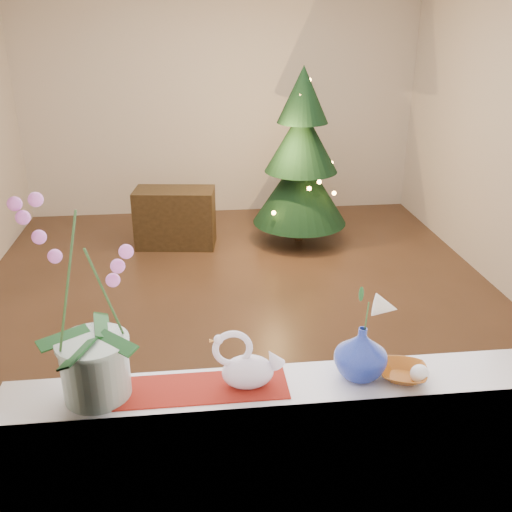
{
  "coord_description": "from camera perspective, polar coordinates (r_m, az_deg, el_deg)",
  "views": [
    {
      "loc": [
        -0.35,
        -4.14,
        2.2
      ],
      "look_at": [
        -0.04,
        -1.4,
        1.03
      ],
      "focal_mm": 40.0,
      "sensor_mm": 36.0,
      "label": 1
    }
  ],
  "objects": [
    {
      "name": "lily",
      "position": [
        2.11,
        10.9,
        -4.24
      ],
      "size": [
        0.13,
        0.08,
        0.18
      ],
      "primitive_type": null,
      "color": "silver",
      "rests_on": "blue_vase"
    },
    {
      "name": "ground",
      "position": [
        4.7,
        -1.48,
        -4.97
      ],
      "size": [
        5.0,
        5.0,
        0.0
      ],
      "primitive_type": "plane",
      "color": "#3C2718",
      "rests_on": "ground"
    },
    {
      "name": "blue_vase",
      "position": [
        2.21,
        10.49,
        -9.14
      ],
      "size": [
        0.24,
        0.24,
        0.24
      ],
      "primitive_type": "imported",
      "rotation": [
        0.0,
        0.0,
        0.05
      ],
      "color": "navy",
      "rests_on": "windowsill"
    },
    {
      "name": "runner",
      "position": [
        2.18,
        -6.25,
        -13.05
      ],
      "size": [
        0.7,
        0.2,
        0.01
      ],
      "primitive_type": "cube",
      "color": "maroon",
      "rests_on": "windowsill"
    },
    {
      "name": "side_table",
      "position": [
        5.87,
        -8.07,
        3.81
      ],
      "size": [
        0.84,
        0.49,
        0.59
      ],
      "primitive_type": "cube",
      "rotation": [
        0.0,
        0.0,
        -0.13
      ],
      "color": "black",
      "rests_on": "ground"
    },
    {
      "name": "windowsill",
      "position": [
        2.22,
        3.87,
        -12.92
      ],
      "size": [
        2.2,
        0.26,
        0.04
      ],
      "primitive_type": "cube",
      "color": "white",
      "rests_on": "window_apron"
    },
    {
      "name": "window_frame",
      "position": [
        1.78,
        5.12,
        6.48
      ],
      "size": [
        2.22,
        0.06,
        1.6
      ],
      "primitive_type": null,
      "color": "white",
      "rests_on": "windowsill"
    },
    {
      "name": "orchid_pot",
      "position": [
        2.02,
        -16.57,
        -4.44
      ],
      "size": [
        0.34,
        0.34,
        0.77
      ],
      "primitive_type": null,
      "rotation": [
        0.0,
        0.0,
        -0.39
      ],
      "color": "white",
      "rests_on": "windowsill"
    },
    {
      "name": "xmas_tree",
      "position": [
        5.81,
        4.54,
        9.8
      ],
      "size": [
        1.17,
        1.17,
        1.77
      ],
      "primitive_type": null,
      "rotation": [
        0.0,
        0.0,
        0.24
      ],
      "color": "black",
      "rests_on": "ground"
    },
    {
      "name": "swan",
      "position": [
        2.13,
        -0.83,
        -10.37
      ],
      "size": [
        0.29,
        0.21,
        0.23
      ],
      "primitive_type": null,
      "rotation": [
        0.0,
        0.0,
        -0.35
      ],
      "color": "silver",
      "rests_on": "windowsill"
    },
    {
      "name": "amber_dish",
      "position": [
        2.29,
        14.48,
        -11.33
      ],
      "size": [
        0.2,
        0.2,
        0.04
      ],
      "primitive_type": "imported",
      "rotation": [
        0.0,
        0.0,
        -0.31
      ],
      "color": "#974D13",
      "rests_on": "windowsill"
    },
    {
      "name": "window_apron",
      "position": [
        2.46,
        3.96,
        -22.88
      ],
      "size": [
        2.2,
        0.08,
        0.88
      ],
      "primitive_type": "cube",
      "color": "white",
      "rests_on": "ground"
    },
    {
      "name": "paperweight",
      "position": [
        2.27,
        16.06,
        -11.26
      ],
      "size": [
        0.09,
        0.09,
        0.07
      ],
      "primitive_type": "sphere",
      "rotation": [
        0.0,
        0.0,
        0.35
      ],
      "color": "white",
      "rests_on": "windowsill"
    },
    {
      "name": "wall_front",
      "position": [
        1.88,
        4.92,
        -4.07
      ],
      "size": [
        4.5,
        0.1,
        2.7
      ],
      "primitive_type": "cube",
      "color": "beige",
      "rests_on": "ground"
    },
    {
      "name": "wall_back",
      "position": [
        6.7,
        -3.58,
        15.62
      ],
      "size": [
        4.5,
        0.1,
        2.7
      ],
      "primitive_type": "cube",
      "color": "beige",
      "rests_on": "ground"
    }
  ]
}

